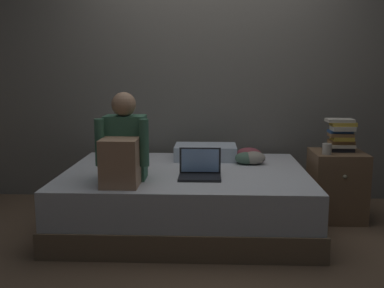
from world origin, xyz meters
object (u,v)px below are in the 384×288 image
object	(u,v)px
laptop	(200,170)
clothes_pile	(249,156)
bed	(186,198)
nightstand	(336,185)
person_sitting	(123,148)
book_stack	(341,135)
mug	(327,149)
pillow	(205,152)

from	to	relation	value
laptop	clothes_pile	xyz separation A→B (m)	(0.42, 0.55, 0.00)
bed	nightstand	size ratio (longest dim) A/B	3.36
person_sitting	book_stack	distance (m)	1.88
nightstand	laptop	world-z (taller)	laptop
bed	mug	distance (m)	1.24
nightstand	person_sitting	distance (m)	1.90
person_sitting	pillow	bearing A→B (deg)	55.36
laptop	book_stack	size ratio (longest dim) A/B	1.14
bed	book_stack	distance (m)	1.44
mug	clothes_pile	bearing A→B (deg)	163.98
pillow	clothes_pile	world-z (taller)	pillow
pillow	mug	size ratio (longest dim) A/B	6.22
pillow	bed	bearing A→B (deg)	-109.14
clothes_pile	bed	bearing A→B (deg)	-152.00
nightstand	clothes_pile	size ratio (longest dim) A/B	2.03
laptop	mug	bearing A→B (deg)	19.38
nightstand	clothes_pile	world-z (taller)	clothes_pile
nightstand	book_stack	world-z (taller)	book_stack
person_sitting	pillow	world-z (taller)	person_sitting
laptop	clothes_pile	size ratio (longest dim) A/B	1.09
nightstand	book_stack	bearing A→B (deg)	41.90
nightstand	book_stack	xyz separation A→B (m)	(0.02, 0.02, 0.44)
bed	book_stack	size ratio (longest dim) A/B	7.10
person_sitting	book_stack	xyz separation A→B (m)	(1.76, 0.66, 0.01)
person_sitting	bed	bearing A→B (deg)	42.96
mug	person_sitting	bearing A→B (deg)	-162.19
nightstand	person_sitting	size ratio (longest dim) A/B	0.91
person_sitting	clothes_pile	distance (m)	1.22
person_sitting	laptop	xyz separation A→B (m)	(0.56, 0.15, -0.20)
laptop	book_stack	xyz separation A→B (m)	(1.20, 0.51, 0.20)
nightstand	clothes_pile	xyz separation A→B (m)	(-0.75, 0.06, 0.24)
nightstand	mug	size ratio (longest dim) A/B	6.61
pillow	clothes_pile	bearing A→B (deg)	-22.26
person_sitting	laptop	distance (m)	0.61
pillow	mug	world-z (taller)	mug
bed	book_stack	world-z (taller)	book_stack
laptop	bed	bearing A→B (deg)	115.32
laptop	book_stack	world-z (taller)	book_stack
bed	mug	size ratio (longest dim) A/B	22.22
laptop	pillow	distance (m)	0.71
clothes_pile	person_sitting	bearing A→B (deg)	-144.68
pillow	clothes_pile	size ratio (longest dim) A/B	1.91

